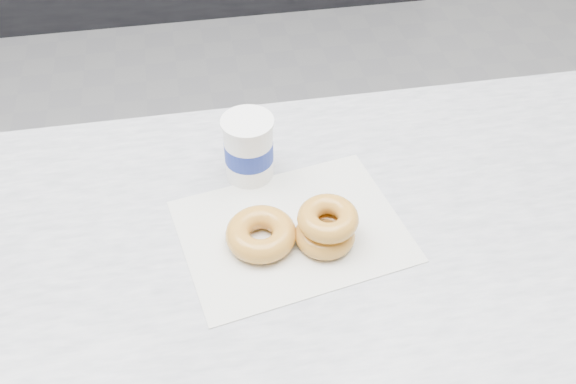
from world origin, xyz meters
name	(u,v)px	position (x,y,z in m)	size (l,w,h in m)	color
ground	(243,297)	(0.00, 0.00, 0.00)	(5.00, 5.00, 0.00)	gray
wax_paper	(292,231)	(0.05, -0.56, 0.90)	(0.34, 0.26, 0.00)	silver
donut_single	(261,234)	(0.00, -0.57, 0.92)	(0.11, 0.11, 0.04)	gold
donut_stack	(326,227)	(0.10, -0.59, 0.93)	(0.12, 0.12, 0.06)	gold
coffee_cup	(249,148)	(0.00, -0.41, 0.96)	(0.09, 0.09, 0.12)	white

